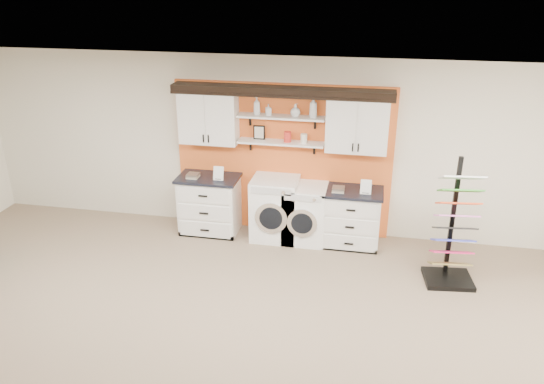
% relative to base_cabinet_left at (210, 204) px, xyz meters
% --- Properties ---
extents(ceiling, '(10.00, 10.00, 0.00)m').
position_rel_base_cabinet_left_xyz_m(ceiling, '(1.13, -3.64, 2.33)').
color(ceiling, white).
rests_on(ceiling, wall_back).
extents(wall_back, '(10.00, 0.00, 10.00)m').
position_rel_base_cabinet_left_xyz_m(wall_back, '(1.13, 0.36, 0.93)').
color(wall_back, beige).
rests_on(wall_back, floor).
extents(accent_panel, '(3.40, 0.07, 2.40)m').
position_rel_base_cabinet_left_xyz_m(accent_panel, '(1.13, 0.32, 0.73)').
color(accent_panel, orange).
rests_on(accent_panel, wall_back).
extents(upper_cabinet_left, '(0.90, 0.35, 0.84)m').
position_rel_base_cabinet_left_xyz_m(upper_cabinet_left, '(-0.00, 0.15, 1.41)').
color(upper_cabinet_left, white).
rests_on(upper_cabinet_left, wall_back).
extents(upper_cabinet_right, '(0.90, 0.35, 0.84)m').
position_rel_base_cabinet_left_xyz_m(upper_cabinet_right, '(2.26, 0.15, 1.41)').
color(upper_cabinet_right, white).
rests_on(upper_cabinet_right, wall_back).
extents(shelf_lower, '(1.32, 0.28, 0.03)m').
position_rel_base_cabinet_left_xyz_m(shelf_lower, '(1.13, 0.16, 1.06)').
color(shelf_lower, white).
rests_on(shelf_lower, wall_back).
extents(shelf_upper, '(1.32, 0.28, 0.03)m').
position_rel_base_cabinet_left_xyz_m(shelf_upper, '(1.13, 0.16, 1.46)').
color(shelf_upper, white).
rests_on(shelf_upper, wall_back).
extents(crown_molding, '(3.30, 0.41, 0.13)m').
position_rel_base_cabinet_left_xyz_m(crown_molding, '(1.13, 0.17, 1.85)').
color(crown_molding, black).
rests_on(crown_molding, wall_back).
extents(picture_frame, '(0.18, 0.02, 0.22)m').
position_rel_base_cabinet_left_xyz_m(picture_frame, '(0.78, 0.21, 1.18)').
color(picture_frame, black).
rests_on(picture_frame, shelf_lower).
extents(canister_red, '(0.11, 0.11, 0.16)m').
position_rel_base_cabinet_left_xyz_m(canister_red, '(1.23, 0.16, 1.15)').
color(canister_red, red).
rests_on(canister_red, shelf_lower).
extents(canister_cream, '(0.10, 0.10, 0.14)m').
position_rel_base_cabinet_left_xyz_m(canister_cream, '(1.48, 0.16, 1.14)').
color(canister_cream, silver).
rests_on(canister_cream, shelf_lower).
extents(base_cabinet_left, '(0.97, 0.66, 0.95)m').
position_rel_base_cabinet_left_xyz_m(base_cabinet_left, '(0.00, 0.00, 0.00)').
color(base_cabinet_left, white).
rests_on(base_cabinet_left, floor).
extents(base_cabinet_right, '(0.92, 0.66, 0.90)m').
position_rel_base_cabinet_left_xyz_m(base_cabinet_right, '(2.26, 0.00, -0.02)').
color(base_cabinet_right, white).
rests_on(base_cabinet_right, floor).
extents(washer, '(0.71, 0.71, 0.99)m').
position_rel_base_cabinet_left_xyz_m(washer, '(1.07, -0.00, 0.02)').
color(washer, white).
rests_on(washer, floor).
extents(dryer, '(0.65, 0.71, 0.91)m').
position_rel_base_cabinet_left_xyz_m(dryer, '(1.55, -0.00, -0.02)').
color(dryer, white).
rests_on(dryer, floor).
extents(sample_rack, '(0.69, 0.59, 1.74)m').
position_rel_base_cabinet_left_xyz_m(sample_rack, '(3.65, -0.82, 0.07)').
color(sample_rack, black).
rests_on(sample_rack, floor).
extents(soap_bottle_a, '(0.13, 0.13, 0.27)m').
position_rel_base_cabinet_left_xyz_m(soap_bottle_a, '(0.76, 0.16, 1.61)').
color(soap_bottle_a, silver).
rests_on(soap_bottle_a, shelf_upper).
extents(soap_bottle_b, '(0.10, 0.10, 0.17)m').
position_rel_base_cabinet_left_xyz_m(soap_bottle_b, '(0.94, 0.16, 1.56)').
color(soap_bottle_b, silver).
rests_on(soap_bottle_b, shelf_upper).
extents(soap_bottle_c, '(0.21, 0.21, 0.19)m').
position_rel_base_cabinet_left_xyz_m(soap_bottle_c, '(1.34, 0.16, 1.57)').
color(soap_bottle_c, silver).
rests_on(soap_bottle_c, shelf_upper).
extents(soap_bottle_d, '(0.12, 0.12, 0.31)m').
position_rel_base_cabinet_left_xyz_m(soap_bottle_d, '(1.61, 0.16, 1.62)').
color(soap_bottle_d, silver).
rests_on(soap_bottle_d, shelf_upper).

